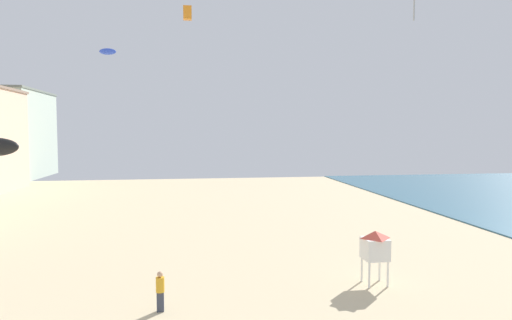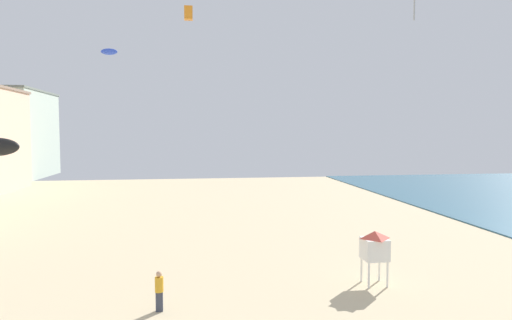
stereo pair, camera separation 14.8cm
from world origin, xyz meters
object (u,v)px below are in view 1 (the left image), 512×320
at_px(kite_flyer, 160,289).
at_px(lifeguard_stand, 375,246).
at_px(kite_orange_box, 187,13).
at_px(kite_blue_parafoil, 108,52).

distance_m(kite_flyer, lifeguard_stand, 9.98).
height_order(kite_flyer, lifeguard_stand, lifeguard_stand).
relative_size(kite_flyer, kite_orange_box, 1.52).
distance_m(kite_blue_parafoil, kite_orange_box, 10.54).
xyz_separation_m(lifeguard_stand, kite_blue_parafoil, (-16.38, 25.30, 13.11)).
distance_m(kite_flyer, kite_orange_box, 25.86).
bearing_deg(lifeguard_stand, kite_flyer, -173.34).
bearing_deg(kite_blue_parafoil, kite_orange_box, -41.93).
bearing_deg(kite_flyer, lifeguard_stand, -28.78).
distance_m(lifeguard_stand, kite_blue_parafoil, 32.87).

